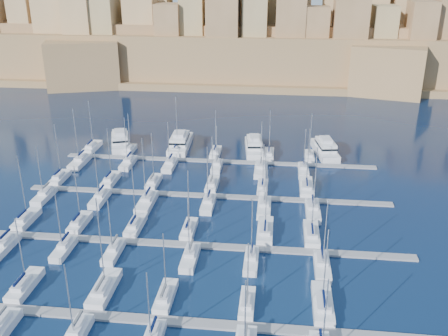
# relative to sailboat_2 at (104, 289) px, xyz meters

# --- Properties ---
(ground) EXTENTS (600.00, 600.00, 0.00)m
(ground) POSITION_rel_sailboat_2_xyz_m (11.14, 28.06, -0.78)
(ground) COLOR black
(ground) RESTS_ON ground
(pontoon_near) EXTENTS (84.00, 2.00, 0.40)m
(pontoon_near) POSITION_rel_sailboat_2_xyz_m (11.14, -5.94, -0.58)
(pontoon_near) COLOR slate
(pontoon_near) RESTS_ON ground
(pontoon_mid_near) EXTENTS (84.00, 2.00, 0.40)m
(pontoon_mid_near) POSITION_rel_sailboat_2_xyz_m (11.14, 16.06, -0.58)
(pontoon_mid_near) COLOR slate
(pontoon_mid_near) RESTS_ON ground
(pontoon_mid_far) EXTENTS (84.00, 2.00, 0.40)m
(pontoon_mid_far) POSITION_rel_sailboat_2_xyz_m (11.14, 38.06, -0.58)
(pontoon_mid_far) COLOR slate
(pontoon_mid_far) RESTS_ON ground
(pontoon_far) EXTENTS (84.00, 2.00, 0.40)m
(pontoon_far) POSITION_rel_sailboat_2_xyz_m (11.14, 60.06, -0.58)
(pontoon_far) COLOR slate
(pontoon_far) RESTS_ON ground
(sailboat_1) EXTENTS (2.72, 9.08, 13.05)m
(sailboat_1) POSITION_rel_sailboat_2_xyz_m (-13.25, -0.51, -0.04)
(sailboat_1) COLOR silver
(sailboat_1) RESTS_ON ground
(sailboat_2) EXTENTS (3.04, 10.12, 17.10)m
(sailboat_2) POSITION_rel_sailboat_2_xyz_m (0.00, 0.00, 0.00)
(sailboat_2) COLOR silver
(sailboat_2) RESTS_ON ground
(sailboat_3) EXTENTS (2.50, 8.34, 12.12)m
(sailboat_3) POSITION_rel_sailboat_2_xyz_m (10.37, -0.87, -0.06)
(sailboat_3) COLOR silver
(sailboat_3) RESTS_ON ground
(sailboat_4) EXTENTS (2.30, 7.66, 11.56)m
(sailboat_4) POSITION_rel_sailboat_2_xyz_m (23.35, -1.21, -0.07)
(sailboat_4) COLOR silver
(sailboat_4) RESTS_ON ground
(sailboat_5) EXTENTS (3.05, 10.16, 13.80)m
(sailboat_5) POSITION_rel_sailboat_2_xyz_m (35.00, 0.02, -0.03)
(sailboat_5) COLOR silver
(sailboat_5) RESTS_ON ground
(sailboat_8) EXTENTS (2.50, 8.33, 13.06)m
(sailboat_8) POSITION_rel_sailboat_2_xyz_m (-0.34, -10.99, -0.05)
(sailboat_8) COLOR silver
(sailboat_8) RESTS_ON ground
(sailboat_12) EXTENTS (2.65, 8.82, 14.86)m
(sailboat_12) POSITION_rel_sailboat_2_xyz_m (-23.98, 21.36, -0.03)
(sailboat_12) COLOR silver
(sailboat_12) RESTS_ON ground
(sailboat_13) EXTENTS (2.55, 8.52, 13.23)m
(sailboat_13) POSITION_rel_sailboat_2_xyz_m (-12.46, 21.21, -0.05)
(sailboat_13) COLOR silver
(sailboat_13) RESTS_ON ground
(sailboat_14) EXTENTS (2.64, 8.80, 15.16)m
(sailboat_14) POSITION_rel_sailboat_2_xyz_m (-0.82, 21.35, -0.02)
(sailboat_14) COLOR silver
(sailboat_14) RESTS_ON ground
(sailboat_15) EXTENTS (2.45, 8.16, 13.40)m
(sailboat_15) POSITION_rel_sailboat_2_xyz_m (10.21, 21.04, -0.05)
(sailboat_15) COLOR silver
(sailboat_15) RESTS_ON ground
(sailboat_16) EXTENTS (3.04, 10.12, 14.96)m
(sailboat_16) POSITION_rel_sailboat_2_xyz_m (25.30, 22.00, -0.02)
(sailboat_16) COLOR silver
(sailboat_16) RESTS_ON ground
(sailboat_17) EXTENTS (2.89, 9.64, 14.32)m
(sailboat_17) POSITION_rel_sailboat_2_xyz_m (34.36, 21.76, -0.03)
(sailboat_17) COLOR silver
(sailboat_17) RESTS_ON ground
(sailboat_18) EXTENTS (2.74, 9.15, 13.47)m
(sailboat_18) POSITION_rel_sailboat_2_xyz_m (-23.12, 10.60, -0.04)
(sailboat_18) COLOR silver
(sailboat_18) RESTS_ON ground
(sailboat_19) EXTENTS (2.39, 7.96, 13.89)m
(sailboat_19) POSITION_rel_sailboat_2_xyz_m (-11.55, 11.19, -0.04)
(sailboat_19) COLOR silver
(sailboat_19) RESTS_ON ground
(sailboat_20) EXTENTS (2.37, 7.88, 11.64)m
(sailboat_20) POSITION_rel_sailboat_2_xyz_m (-2.06, 11.22, -0.06)
(sailboat_20) COLOR silver
(sailboat_20) RESTS_ON ground
(sailboat_21) EXTENTS (2.58, 8.61, 13.14)m
(sailboat_21) POSITION_rel_sailboat_2_xyz_m (12.25, 10.87, -0.05)
(sailboat_21) COLOR silver
(sailboat_21) RESTS_ON ground
(sailboat_22) EXTENTS (2.45, 8.16, 13.49)m
(sailboat_22) POSITION_rel_sailboat_2_xyz_m (23.24, 11.09, -0.04)
(sailboat_22) COLOR silver
(sailboat_22) RESTS_ON ground
(sailboat_23) EXTENTS (2.67, 8.91, 14.12)m
(sailboat_23) POSITION_rel_sailboat_2_xyz_m (35.65, 10.72, -0.03)
(sailboat_23) COLOR silver
(sailboat_23) RESTS_ON ground
(sailboat_24) EXTENTS (2.53, 8.42, 14.71)m
(sailboat_24) POSITION_rel_sailboat_2_xyz_m (-26.10, 43.17, -0.03)
(sailboat_24) COLOR silver
(sailboat_24) RESTS_ON ground
(sailboat_25) EXTENTS (2.62, 8.74, 14.03)m
(sailboat_25) POSITION_rel_sailboat_2_xyz_m (-13.22, 43.32, -0.04)
(sailboat_25) COLOR silver
(sailboat_25) RESTS_ON ground
(sailboat_26) EXTENTS (2.52, 8.40, 13.32)m
(sailboat_26) POSITION_rel_sailboat_2_xyz_m (-2.47, 43.16, -0.05)
(sailboat_26) COLOR silver
(sailboat_26) RESTS_ON ground
(sailboat_27) EXTENTS (2.60, 8.66, 12.88)m
(sailboat_27) POSITION_rel_sailboat_2_xyz_m (11.88, 43.28, -0.05)
(sailboat_27) COLOR silver
(sailboat_27) RESTS_ON ground
(sailboat_28) EXTENTS (2.39, 7.95, 11.69)m
(sailboat_28) POSITION_rel_sailboat_2_xyz_m (23.95, 42.93, -0.06)
(sailboat_28) COLOR silver
(sailboat_28) RESTS_ON ground
(sailboat_29) EXTENTS (3.11, 10.37, 15.34)m
(sailboat_29) POSITION_rel_sailboat_2_xyz_m (34.24, 44.12, -0.01)
(sailboat_29) COLOR silver
(sailboat_29) RESTS_ON ground
(sailboat_30) EXTENTS (2.65, 8.84, 13.27)m
(sailboat_30) POSITION_rel_sailboat_2_xyz_m (-25.34, 32.76, -0.04)
(sailboat_30) COLOR silver
(sailboat_30) RESTS_ON ground
(sailboat_31) EXTENTS (2.62, 8.72, 12.56)m
(sailboat_31) POSITION_rel_sailboat_2_xyz_m (-12.25, 32.81, -0.05)
(sailboat_31) COLOR silver
(sailboat_31) RESTS_ON ground
(sailboat_32) EXTENTS (3.07, 10.22, 16.18)m
(sailboat_32) POSITION_rel_sailboat_2_xyz_m (-1.27, 32.08, -0.01)
(sailboat_32) COLOR silver
(sailboat_32) RESTS_ON ground
(sailboat_33) EXTENTS (2.61, 8.69, 14.54)m
(sailboat_33) POSITION_rel_sailboat_2_xyz_m (12.41, 32.83, -0.03)
(sailboat_33) COLOR silver
(sailboat_33) RESTS_ON ground
(sailboat_34) EXTENTS (2.84, 9.45, 14.67)m
(sailboat_34) POSITION_rel_sailboat_2_xyz_m (24.74, 32.45, -0.03)
(sailboat_34) COLOR silver
(sailboat_34) RESTS_ON ground
(sailboat_35) EXTENTS (3.01, 10.03, 15.69)m
(sailboat_35) POSITION_rel_sailboat_2_xyz_m (35.12, 32.17, -0.01)
(sailboat_35) COLOR silver
(sailboat_35) RESTS_ON ground
(sailboat_36) EXTENTS (2.83, 9.45, 14.56)m
(sailboat_36) POSITION_rel_sailboat_2_xyz_m (-26.16, 65.67, -0.03)
(sailboat_36) COLOR silver
(sailboat_36) RESTS_ON ground
(sailboat_37) EXTENTS (2.25, 7.51, 11.56)m
(sailboat_37) POSITION_rel_sailboat_2_xyz_m (-14.71, 64.72, -0.07)
(sailboat_37) COLOR silver
(sailboat_37) RESTS_ON ground
(sailboat_38) EXTENTS (3.18, 10.59, 16.32)m
(sailboat_38) POSITION_rel_sailboat_2_xyz_m (-1.31, 66.23, -0.00)
(sailboat_38) COLOR silver
(sailboat_38) RESTS_ON ground
(sailboat_39) EXTENTS (2.60, 8.65, 13.10)m
(sailboat_39) POSITION_rel_sailboat_2_xyz_m (9.84, 65.28, -0.05)
(sailboat_39) COLOR silver
(sailboat_39) RESTS_ON ground
(sailboat_40) EXTENTS (2.68, 8.93, 13.56)m
(sailboat_40) POSITION_rel_sailboat_2_xyz_m (24.79, 65.41, -0.04)
(sailboat_40) COLOR silver
(sailboat_40) RESTS_ON ground
(sailboat_41) EXTENTS (2.47, 8.23, 13.02)m
(sailboat_41) POSITION_rel_sailboat_2_xyz_m (35.90, 65.07, -0.05)
(sailboat_41) COLOR silver
(sailboat_41) RESTS_ON ground
(sailboat_42) EXTENTS (3.03, 10.09, 15.78)m
(sailboat_42) POSITION_rel_sailboat_2_xyz_m (-25.35, 54.14, -0.01)
(sailboat_42) COLOR silver
(sailboat_42) RESTS_ON ground
(sailboat_43) EXTENTS (2.64, 8.81, 13.71)m
(sailboat_43) POSITION_rel_sailboat_2_xyz_m (-12.24, 54.77, -0.04)
(sailboat_43) COLOR silver
(sailboat_43) RESTS_ON ground
(sailboat_44) EXTENTS (2.72, 9.05, 12.87)m
(sailboat_44) POSITION_rel_sailboat_2_xyz_m (-0.91, 54.65, -0.04)
(sailboat_44) COLOR silver
(sailboat_44) RESTS_ON ground
(sailboat_45) EXTENTS (2.42, 8.06, 12.20)m
(sailboat_45) POSITION_rel_sailboat_2_xyz_m (11.53, 55.14, -0.06)
(sailboat_45) COLOR silver
(sailboat_45) RESTS_ON ground
(sailboat_46) EXTENTS (3.03, 10.09, 14.05)m
(sailboat_46) POSITION_rel_sailboat_2_xyz_m (23.00, 54.14, -0.02)
(sailboat_46) COLOR silver
(sailboat_46) RESTS_ON ground
(sailboat_47) EXTENTS (2.61, 8.72, 12.26)m
(sailboat_47) POSITION_rel_sailboat_2_xyz_m (33.92, 54.82, -0.05)
(sailboat_47) COLOR silver
(sailboat_47) RESTS_ON ground
(motor_yacht_a) EXTENTS (9.98, 17.31, 5.25)m
(motor_yacht_a) POSITION_rel_sailboat_2_xyz_m (-18.98, 69.55, 0.95)
(motor_yacht_a) COLOR silver
(motor_yacht_a) RESTS_ON ground
(motor_yacht_b) EXTENTS (6.06, 17.83, 5.25)m
(motor_yacht_b) POSITION_rel_sailboat_2_xyz_m (-1.16, 70.02, 0.95)
(motor_yacht_b) COLOR silver
(motor_yacht_b) RESTS_ON ground
(motor_yacht_c) EXTENTS (6.38, 16.12, 5.25)m
(motor_yacht_c) POSITION_rel_sailboat_2_xyz_m (20.44, 69.11, 0.95)
(motor_yacht_c) COLOR silver
(motor_yacht_c) RESTS_ON ground
(motor_yacht_d) EXTENTS (7.49, 17.05, 5.25)m
(motor_yacht_d) POSITION_rel_sailboat_2_xyz_m (40.40, 69.48, 0.95)
(motor_yacht_d) COLOR silver
(motor_yacht_d) RESTS_ON ground
(fortified_city) EXTENTS (460.00, 108.95, 59.52)m
(fortified_city) POSITION_rel_sailboat_2_xyz_m (10.95, 183.32, 13.96)
(fortified_city) COLOR olive
(fortified_city) RESTS_ON ground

